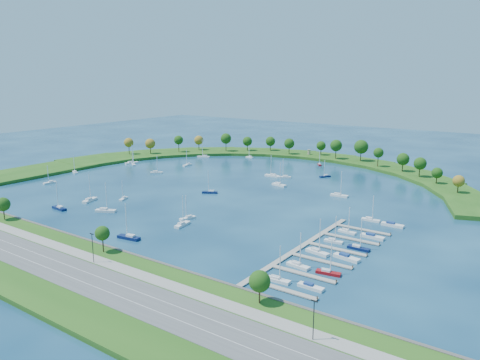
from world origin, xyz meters
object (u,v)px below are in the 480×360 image
Objects in this scene: moored_boat_13 at (105,210)px; docked_boat_8 at (347,231)px; docked_boat_10 at (371,219)px; docked_boat_4 at (317,251)px; docked_boat_6 at (333,240)px; dock_system at (318,252)px; moored_boat_16 at (75,172)px; moored_boat_15 at (90,200)px; docked_boat_1 at (311,287)px; docked_boat_2 at (298,265)px; docked_boat_11 at (392,225)px; moored_boat_7 at (250,157)px; moored_boat_18 at (188,217)px; docked_boat_5 at (346,257)px; moored_boat_9 at (325,176)px; moored_boat_2 at (272,175)px; moored_boat_10 at (204,156)px; moored_boat_1 at (123,198)px; moored_boat_12 at (156,172)px; moored_boat_8 at (187,164)px; moored_boat_6 at (134,164)px; docked_boat_9 at (372,236)px; docked_boat_3 at (328,272)px; docked_boat_7 at (358,247)px; moored_boat_14 at (339,195)px; moored_boat_0 at (279,184)px; moored_boat_17 at (319,164)px; moored_boat_3 at (132,162)px; moored_boat_5 at (284,177)px; docked_boat_0 at (278,279)px; moored_boat_21 at (129,237)px; harbor_tower at (309,152)px; moored_boat_11 at (210,192)px.

docked_boat_8 is (103.37, 36.66, -0.09)m from moored_boat_13.
docked_boat_4 is at bearing -94.26° from docked_boat_10.
dock_system is at bearing -96.14° from docked_boat_6.
docked_boat_4 is at bearing -167.87° from moored_boat_16.
docked_boat_1 is at bearing -118.36° from moored_boat_15.
docked_boat_2 is 61.77m from docked_boat_11.
moored_boat_18 is at bearing 125.99° from moored_boat_7.
docked_boat_5 reaches higher than dock_system.
moored_boat_9 is at bearing 40.07° from moored_boat_13.
moored_boat_15 is 1.50× the size of docked_boat_11.
dock_system is 127.43m from moored_boat_2.
moored_boat_1 is at bearing 85.59° from moored_boat_10.
moored_boat_8 is at bearing 53.17° from moored_boat_12.
moored_boat_6 is (-65.72, 66.67, 0.02)m from moored_boat_1.
docked_boat_6 is at bearing -126.31° from docked_boat_9.
docked_boat_3 is (10.51, 0.60, -0.01)m from docked_boat_2.
docked_boat_2 is (124.69, -12.43, -0.06)m from moored_boat_15.
docked_boat_5 is at bearing 61.36° from moored_boat_9.
docked_boat_7 is (10.50, 26.76, -0.01)m from docked_boat_2.
docked_boat_5 is at bearing 15.69° from moored_boat_6.
moored_boat_14 is at bearing 102.35° from docked_boat_3.
docked_boat_2 is at bearing -79.56° from moored_boat_14.
moored_boat_13 is (-39.79, -91.23, 0.01)m from moored_boat_0.
moored_boat_14 is at bearing 20.67° from moored_boat_13.
moored_boat_13 reaches higher than moored_boat_2.
moored_boat_3 is at bearing 89.61° from moored_boat_17.
docked_boat_7 reaches higher than moored_boat_16.
docked_boat_8 is (63.58, -54.56, -0.08)m from moored_boat_0.
moored_boat_16 is at bearing 164.40° from docked_boat_1.
dock_system is 6.63× the size of moored_boat_5.
docked_boat_3 is (156.51, -79.95, 0.01)m from moored_boat_12.
docked_boat_0 is 0.98× the size of docked_boat_7.
docked_boat_7 is at bearing 131.65° from moored_boat_2.
docked_boat_6 is at bearing -156.03° from moored_boat_21.
docked_boat_3 is (82.16, -165.65, 0.04)m from moored_boat_17.
harbor_tower is 131.92m from moored_boat_11.
dock_system is 5.86× the size of moored_boat_13.
moored_boat_6 is at bearing 91.89° from moored_boat_17.
moored_boat_6 is 0.96× the size of docked_boat_8.
docked_boat_6 is 34.00m from docked_boat_10.
docked_boat_3 is 15.00m from docked_boat_5.
moored_boat_6 is at bearing 171.78° from docked_boat_11.
moored_boat_8 is 148.70m from moored_boat_21.
docked_boat_8 is (146.02, -38.97, -0.01)m from moored_boat_12.
moored_boat_5 is 50.48m from moored_boat_17.
docked_boat_4 is at bearing -94.54° from moored_boat_3.
moored_boat_8 is at bearing -5.65° from moored_boat_15.
moored_boat_12 is at bearing -90.64° from moored_boat_3.
docked_boat_4 is at bearing 97.13° from docked_boat_2.
docked_boat_1 is (10.46, 1.57, -0.29)m from docked_boat_0.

